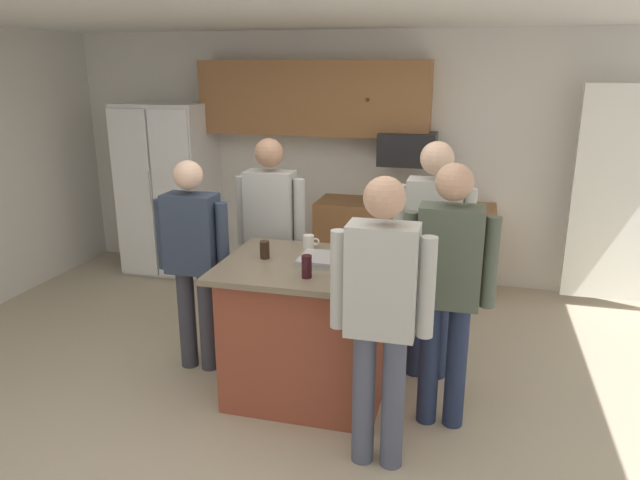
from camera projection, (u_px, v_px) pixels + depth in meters
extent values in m
plane|color=#B7A88E|center=(271.00, 402.00, 4.11)|extent=(7.04, 7.04, 0.00)
plane|color=white|center=(260.00, 1.00, 3.37)|extent=(7.04, 7.04, 0.00)
cube|color=silver|center=(354.00, 157.00, 6.34)|extent=(6.40, 0.10, 2.60)
cube|color=white|center=(624.00, 196.00, 5.39)|extent=(0.90, 0.06, 2.00)
cube|color=#936038|center=(313.00, 98.00, 6.07)|extent=(2.40, 0.35, 0.75)
sphere|color=#4C3823|center=(367.00, 100.00, 5.75)|extent=(0.04, 0.04, 0.04)
cube|color=#936038|center=(403.00, 245.00, 6.14)|extent=(1.80, 0.60, 0.90)
sphere|color=#4C3823|center=(446.00, 258.00, 5.73)|extent=(0.04, 0.04, 0.04)
cube|color=white|center=(170.00, 189.00, 6.56)|extent=(0.93, 0.70, 1.87)
cube|color=white|center=(133.00, 194.00, 6.27)|extent=(0.44, 0.04, 1.79)
cube|color=white|center=(173.00, 197.00, 6.16)|extent=(0.44, 0.04, 1.79)
cylinder|color=#B2B2B7|center=(151.00, 187.00, 6.16)|extent=(0.02, 0.02, 0.35)
cube|color=black|center=(408.00, 149.00, 5.87)|extent=(0.56, 0.40, 0.32)
cube|color=brown|center=(309.00, 332.00, 4.10)|extent=(1.04, 0.83, 0.93)
cube|color=#756651|center=(309.00, 266.00, 3.97)|extent=(1.18, 0.97, 0.04)
cylinder|color=#383842|center=(263.00, 295.00, 4.91)|extent=(0.13, 0.13, 0.83)
cylinder|color=#383842|center=(282.00, 296.00, 4.87)|extent=(0.13, 0.13, 0.83)
cube|color=#B7B7B2|center=(270.00, 210.00, 4.69)|extent=(0.38, 0.22, 0.62)
sphere|color=tan|center=(269.00, 153.00, 4.56)|extent=(0.23, 0.23, 0.23)
cylinder|color=#B7B7B2|center=(242.00, 211.00, 4.75)|extent=(0.09, 0.09, 0.56)
cylinder|color=#B7B7B2|center=(299.00, 214.00, 4.63)|extent=(0.09, 0.09, 0.56)
cylinder|color=#232D4C|center=(416.00, 321.00, 4.38)|extent=(0.13, 0.13, 0.86)
cylinder|color=#232D4C|center=(440.00, 324.00, 4.33)|extent=(0.13, 0.13, 0.86)
cube|color=#B7B7B2|center=(433.00, 224.00, 4.14)|extent=(0.38, 0.22, 0.64)
sphere|color=beige|center=(437.00, 158.00, 4.01)|extent=(0.23, 0.23, 0.23)
cylinder|color=#B7B7B2|center=(399.00, 225.00, 4.21)|extent=(0.09, 0.09, 0.58)
cylinder|color=#B7B7B2|center=(468.00, 229.00, 4.09)|extent=(0.09, 0.09, 0.58)
cylinder|color=#383842|center=(187.00, 319.00, 4.51)|extent=(0.13, 0.13, 0.78)
cylinder|color=#383842|center=(208.00, 321.00, 4.46)|extent=(0.13, 0.13, 0.78)
cube|color=#2D384C|center=(192.00, 234.00, 4.29)|extent=(0.38, 0.22, 0.59)
sphere|color=beige|center=(188.00, 175.00, 4.17)|extent=(0.21, 0.21, 0.21)
cylinder|color=#2D384C|center=(162.00, 234.00, 4.36)|extent=(0.09, 0.09, 0.53)
cylinder|color=#2D384C|center=(223.00, 239.00, 4.24)|extent=(0.09, 0.09, 0.53)
cylinder|color=#4C5166|center=(364.00, 397.00, 3.39)|extent=(0.13, 0.13, 0.83)
cylinder|color=#4C5166|center=(393.00, 401.00, 3.35)|extent=(0.13, 0.13, 0.83)
cube|color=#B7B7B2|center=(382.00, 280.00, 3.17)|extent=(0.38, 0.22, 0.62)
sphere|color=tan|center=(385.00, 198.00, 3.04)|extent=(0.22, 0.22, 0.22)
cylinder|color=#B7B7B2|center=(338.00, 280.00, 3.23)|extent=(0.09, 0.09, 0.56)
cylinder|color=#B7B7B2|center=(427.00, 288.00, 3.11)|extent=(0.09, 0.09, 0.56)
cylinder|color=#232D4C|center=(429.00, 363.00, 3.78)|extent=(0.13, 0.13, 0.83)
cylinder|color=#232D4C|center=(456.00, 366.00, 3.74)|extent=(0.13, 0.13, 0.83)
cube|color=#4C5647|center=(450.00, 256.00, 3.55)|extent=(0.38, 0.22, 0.62)
sphere|color=tan|center=(454.00, 182.00, 3.43)|extent=(0.23, 0.23, 0.23)
cylinder|color=#4C5647|center=(409.00, 256.00, 3.62)|extent=(0.09, 0.09, 0.56)
cylinder|color=#4C5647|center=(491.00, 263.00, 3.50)|extent=(0.09, 0.09, 0.56)
cylinder|color=black|center=(265.00, 250.00, 4.05)|extent=(0.07, 0.07, 0.12)
cylinder|color=black|center=(307.00, 267.00, 3.67)|extent=(0.07, 0.07, 0.15)
cylinder|color=#4C6B99|center=(350.00, 274.00, 3.60)|extent=(0.08, 0.08, 0.10)
torus|color=#4C6B99|center=(359.00, 274.00, 3.58)|extent=(0.06, 0.01, 0.06)
cylinder|color=white|center=(309.00, 242.00, 4.26)|extent=(0.08, 0.08, 0.10)
torus|color=white|center=(316.00, 242.00, 4.25)|extent=(0.06, 0.01, 0.06)
cube|color=#B7B7BC|center=(333.00, 262.00, 3.96)|extent=(0.44, 0.30, 0.02)
cube|color=#A8A8AD|center=(333.00, 259.00, 3.96)|extent=(0.44, 0.30, 0.02)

